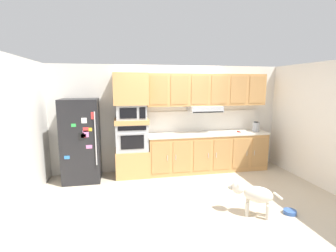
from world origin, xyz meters
name	(u,v)px	position (x,y,z in m)	size (l,w,h in m)	color
ground_plane	(180,184)	(0.00, 0.00, 0.00)	(9.60, 9.60, 0.00)	beige
back_kitchen_wall	(169,118)	(0.00, 1.11, 1.25)	(6.20, 0.12, 2.50)	silver
side_panel_left	(28,130)	(-2.80, 0.00, 1.25)	(0.12, 7.10, 2.50)	silver
side_panel_right	(303,121)	(2.80, 0.00, 1.25)	(0.12, 7.10, 2.50)	white
refrigerator	(81,140)	(-2.00, 0.68, 0.88)	(0.76, 0.73, 1.76)	black
oven_base_cabinet	(132,162)	(-0.93, 0.75, 0.30)	(0.74, 0.62, 0.60)	tan
built_in_oven	(132,137)	(-0.93, 0.75, 0.90)	(0.70, 0.62, 0.60)	#A8AAAF
appliance_mid_shelf	(131,121)	(-0.93, 0.75, 1.25)	(0.74, 0.62, 0.10)	tan
microwave	(131,112)	(-0.93, 0.75, 1.46)	(0.64, 0.54, 0.32)	#A8AAAF
appliance_upper_cabinet	(130,89)	(-0.93, 0.75, 1.96)	(0.74, 0.62, 0.68)	tan
lower_cabinet_run	(208,152)	(0.87, 0.75, 0.44)	(2.86, 0.63, 0.88)	tan
countertop_slab	(208,134)	(0.87, 0.75, 0.90)	(2.90, 0.64, 0.04)	silver
backsplash_panel	(204,121)	(0.87, 1.04, 1.17)	(2.90, 0.02, 0.50)	silver
upper_cabinet_with_hood	(207,91)	(0.86, 0.87, 1.90)	(2.86, 0.48, 0.88)	tan
screwdriver	(239,132)	(1.63, 0.67, 0.93)	(0.15, 0.14, 0.03)	red
electric_kettle	(256,127)	(2.08, 0.70, 1.03)	(0.17, 0.17, 0.24)	#A8AAAF
dog	(253,194)	(0.84, -1.42, 0.36)	(0.72, 0.51, 0.55)	beige
dog_food_bowl	(290,212)	(1.45, -1.50, 0.03)	(0.20, 0.20, 0.06)	#3359A5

